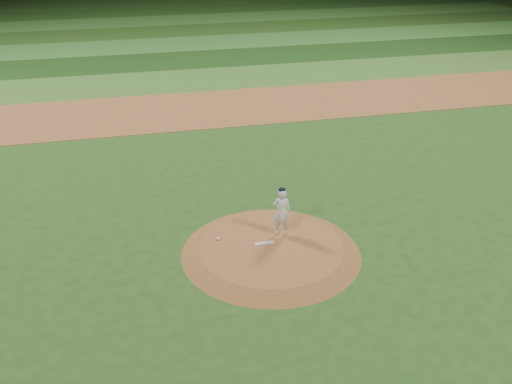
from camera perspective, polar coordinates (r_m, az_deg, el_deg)
name	(u,v)px	position (r m, az deg, el deg)	size (l,w,h in m)	color
ground	(271,253)	(17.61, 1.50, -6.08)	(120.00, 120.00, 0.00)	#274F19
infield_dirt_band	(203,109)	(30.08, -5.29, 8.28)	(70.00, 6.00, 0.02)	brown
outfield_stripe_0	(190,80)	(35.30, -6.63, 11.05)	(70.00, 5.00, 0.02)	#3C6B27
outfield_stripe_1	(180,60)	(40.11, -7.56, 12.93)	(70.00, 5.00, 0.02)	#193F14
outfield_stripe_2	(173,44)	(44.96, -8.30, 14.41)	(70.00, 5.00, 0.02)	#337229
outfield_stripe_3	(167,31)	(49.84, -8.90, 15.59)	(70.00, 5.00, 0.02)	#254A17
outfield_stripe_4	(162,20)	(54.74, -9.41, 16.57)	(70.00, 5.00, 0.02)	#366A26
outfield_stripe_5	(157,11)	(59.66, -9.83, 17.38)	(70.00, 5.00, 0.02)	#214B18
pitchers_mound	(271,249)	(17.54, 1.50, -5.73)	(5.50, 5.50, 0.25)	#92592D
pitching_rubber	(264,243)	(17.56, 0.85, -5.14)	(0.62, 0.15, 0.03)	beige
rosin_bag	(218,239)	(17.79, -3.77, -4.68)	(0.13, 0.13, 0.07)	beige
pitcher_on_mound	(282,211)	(17.69, 2.57, -1.96)	(0.65, 0.50, 1.63)	white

